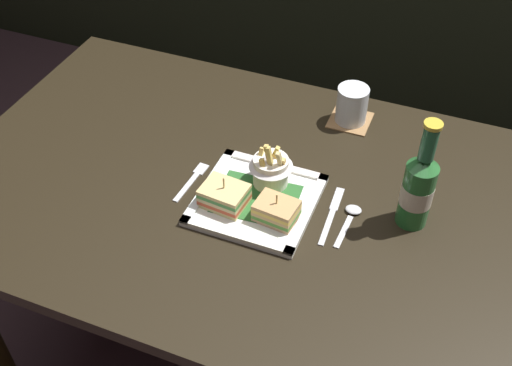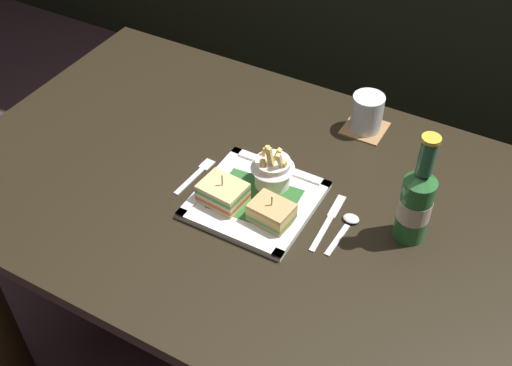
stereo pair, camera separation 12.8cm
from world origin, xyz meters
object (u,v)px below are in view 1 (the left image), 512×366
Objects in this scene: sandwich_half_right at (276,211)px; beer_bottle at (418,187)px; fries_cup at (271,167)px; fork at (193,180)px; dining_table at (255,236)px; water_glass at (352,106)px; sandwich_half_left at (224,196)px; square_plate at (257,200)px; knife at (332,213)px; spoon at (351,215)px.

sandwich_half_right is 0.29m from beer_bottle.
fries_cup reaches higher than fork.
dining_table is 15.10× the size of water_glass.
sandwich_half_left is 1.08× the size of water_glass.
sandwich_half_left is at bearing -147.66° from square_plate.
sandwich_half_right reaches higher than dining_table.
beer_bottle reaches higher than knife.
water_glass is at bearing 51.65° from fork.
beer_bottle is 0.49m from fork.
spoon is (0.04, 0.00, 0.00)m from knife.
sandwich_half_right is 0.72× the size of spoon.
sandwich_half_right is 0.99× the size of water_glass.
dining_table is at bearing -136.44° from fries_cup.
sandwich_half_right is 0.16m from spoon.
beer_bottle reaches higher than water_glass.
beer_bottle is 1.46× the size of knife.
sandwich_half_left is 0.86× the size of fries_cup.
sandwich_half_left is 0.40m from beer_bottle.
water_glass is at bearing 72.68° from square_plate.
fork is at bearing -176.74° from spoon.
sandwich_half_right is 0.36× the size of beer_bottle.
water_glass is 0.34m from spoon.
water_glass reaches higher than sandwich_half_right.
fries_cup is 0.31m from water_glass.
fork is at bearing 167.16° from sandwich_half_right.
spoon is (0.19, -0.03, -0.05)m from fries_cup.
sandwich_half_left is 0.12m from sandwich_half_right.
fork is 0.76× the size of knife.
dining_table is 15.23× the size of sandwich_half_right.
fries_cup reaches higher than water_glass.
dining_table is 0.21m from sandwich_half_right.
water_glass is at bearing 71.25° from fries_cup.
sandwich_half_right is (0.06, -0.04, 0.03)m from square_plate.
fries_cup is at bearing 117.08° from sandwich_half_right.
sandwich_half_right is at bearing -43.33° from dining_table.
dining_table is at bearing 136.67° from sandwich_half_right.
dining_table is 5.41× the size of beer_bottle.
sandwich_half_left is at bearing -164.21° from beer_bottle.
water_glass is at bearing 66.62° from sandwich_half_left.
dining_table is 10.35× the size of fork.
knife is (0.15, -0.03, -0.06)m from fries_cup.
beer_bottle is (0.34, 0.04, 0.25)m from dining_table.
sandwich_half_left reaches higher than sandwich_half_right.
beer_bottle is at bearing 17.19° from spoon.
beer_bottle reaches higher than sandwich_half_left.
square_plate is 0.16m from knife.
square_plate is 0.16m from fork.
sandwich_half_right is 0.11m from fries_cup.
beer_bottle reaches higher than square_plate.
beer_bottle is 0.15m from spoon.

